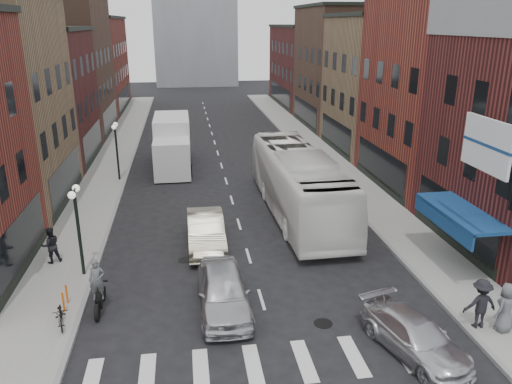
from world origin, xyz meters
TOP-DOWN VIEW (x-y plane):
  - ground at (0.00, 0.00)m, footprint 160.00×160.00m
  - sidewalk_left at (-8.50, 22.00)m, footprint 3.00×74.00m
  - sidewalk_right at (8.50, 22.00)m, footprint 3.00×74.00m
  - curb_left at (-7.00, 22.00)m, footprint 0.20×74.00m
  - curb_right at (7.00, 22.00)m, footprint 0.20×74.00m
  - crosswalk_stripes at (0.00, -3.00)m, footprint 12.00×2.20m
  - bldg_left_mid_b at (-14.99, 24.00)m, footprint 10.30×10.20m
  - bldg_left_far_a at (-14.99, 35.00)m, footprint 10.30×12.20m
  - bldg_left_far_b at (-14.99, 49.00)m, footprint 10.30×16.20m
  - bldg_right_mid_a at (15.00, 14.00)m, footprint 10.30×10.20m
  - bldg_right_mid_b at (14.99, 24.00)m, footprint 10.30×10.20m
  - bldg_right_far_a at (14.99, 35.00)m, footprint 10.30×12.20m
  - bldg_right_far_b at (14.99, 49.00)m, footprint 10.30×16.20m
  - awning_blue at (8.93, 2.50)m, footprint 1.80×5.00m
  - billboard_sign at (8.59, 0.50)m, footprint 1.52×3.00m
  - streetlamp_near at (-7.40, 4.00)m, footprint 0.32×1.22m
  - streetlamp_far at (-7.40, 18.00)m, footprint 0.32×1.22m
  - bike_rack at (-7.60, 1.30)m, footprint 0.08×0.68m
  - box_truck at (-3.70, 21.06)m, footprint 2.72×8.61m
  - motorcycle_rider at (-6.30, 1.12)m, footprint 0.62×2.12m
  - transit_bus at (3.56, 10.11)m, footprint 3.40×13.55m
  - sedan_left_near at (-1.56, 0.48)m, footprint 1.99×4.84m
  - sedan_left_far at (-1.94, 6.36)m, footprint 1.77×5.05m
  - curb_car at (4.55, -3.10)m, footprint 2.95×4.74m
  - parked_bicycle at (-7.50, 0.10)m, footprint 0.88×1.60m
  - ped_left_solo at (-9.01, 5.37)m, footprint 0.95×0.78m
  - ped_right_a at (7.40, -2.20)m, footprint 1.21×0.61m
  - ped_right_c at (8.17, -2.53)m, footprint 1.06×0.91m

SIDE VIEW (x-z plane):
  - ground at x=0.00m, z-range 0.00..0.00m
  - curb_left at x=-7.00m, z-range -0.08..0.08m
  - curb_right at x=7.00m, z-range -0.08..0.08m
  - crosswalk_stripes at x=0.00m, z-range -0.01..0.01m
  - sidewalk_left at x=-8.50m, z-range 0.00..0.15m
  - sidewalk_right at x=8.50m, z-range 0.00..0.15m
  - parked_bicycle at x=-7.50m, z-range 0.15..0.95m
  - bike_rack at x=-7.60m, z-range 0.15..0.95m
  - curb_car at x=4.55m, z-range 0.00..1.28m
  - sedan_left_near at x=-1.56m, z-range 0.00..1.64m
  - sedan_left_far at x=-1.94m, z-range 0.00..1.66m
  - ped_left_solo at x=-9.01m, z-range 0.15..1.86m
  - motorcycle_rider at x=-6.30m, z-range -0.07..2.09m
  - ped_right_c at x=8.17m, z-range 0.15..1.99m
  - ped_right_a at x=7.40m, z-range 0.15..2.02m
  - box_truck at x=-3.70m, z-range -0.02..3.72m
  - transit_bus at x=3.56m, z-range 0.00..3.76m
  - awning_blue at x=8.93m, z-range 2.24..3.02m
  - streetlamp_near at x=-7.40m, z-range 0.86..4.97m
  - streetlamp_far at x=-7.40m, z-range 0.86..4.97m
  - bldg_right_far_b at x=14.99m, z-range 0.00..10.30m
  - bldg_left_mid_b at x=-14.99m, z-range 0.00..10.30m
  - bldg_left_far_b at x=-14.99m, z-range 0.00..11.30m
  - bldg_right_mid_b at x=14.99m, z-range 0.00..11.30m
  - billboard_sign at x=8.59m, z-range 4.28..7.98m
  - bldg_right_far_a at x=14.99m, z-range 0.00..12.30m
  - bldg_left_far_a at x=-14.99m, z-range 0.00..13.30m
  - bldg_right_mid_a at x=15.00m, z-range 0.00..14.30m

